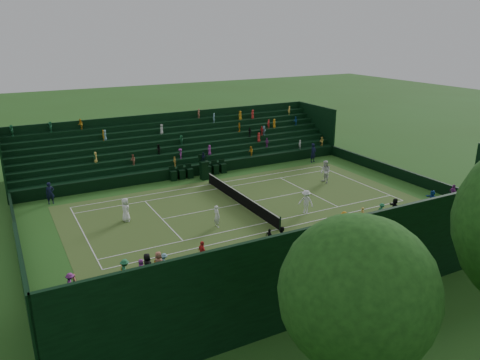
% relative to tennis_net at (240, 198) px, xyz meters
% --- Properties ---
extents(ground, '(160.00, 160.00, 0.00)m').
position_rel_tennis_net_xyz_m(ground, '(0.00, 0.00, -0.53)').
color(ground, '#2B571B').
rests_on(ground, ground).
extents(court_surface, '(12.97, 26.77, 0.01)m').
position_rel_tennis_net_xyz_m(court_surface, '(0.00, 0.00, -0.52)').
color(court_surface, '#2C6B23').
rests_on(court_surface, ground).
extents(perimeter_wall_north, '(17.17, 0.20, 1.00)m').
position_rel_tennis_net_xyz_m(perimeter_wall_north, '(0.00, 15.88, -0.03)').
color(perimeter_wall_north, black).
rests_on(perimeter_wall_north, ground).
extents(perimeter_wall_south, '(17.17, 0.20, 1.00)m').
position_rel_tennis_net_xyz_m(perimeter_wall_south, '(0.00, -15.88, -0.03)').
color(perimeter_wall_south, black).
rests_on(perimeter_wall_south, ground).
extents(perimeter_wall_east, '(0.20, 31.77, 1.00)m').
position_rel_tennis_net_xyz_m(perimeter_wall_east, '(8.48, 0.00, -0.03)').
color(perimeter_wall_east, black).
rests_on(perimeter_wall_east, ground).
extents(perimeter_wall_west, '(0.20, 31.77, 1.00)m').
position_rel_tennis_net_xyz_m(perimeter_wall_west, '(-8.48, 0.00, -0.03)').
color(perimeter_wall_west, black).
rests_on(perimeter_wall_west, ground).
extents(north_grandstand, '(6.60, 32.00, 4.90)m').
position_rel_tennis_net_xyz_m(north_grandstand, '(12.66, 0.00, 1.02)').
color(north_grandstand, black).
rests_on(north_grandstand, ground).
extents(south_grandstand, '(6.60, 32.00, 4.90)m').
position_rel_tennis_net_xyz_m(south_grandstand, '(-12.66, 0.00, 1.02)').
color(south_grandstand, black).
rests_on(south_grandstand, ground).
extents(tennis_net, '(11.67, 0.10, 1.06)m').
position_rel_tennis_net_xyz_m(tennis_net, '(0.00, 0.00, 0.00)').
color(tennis_net, black).
rests_on(tennis_net, ground).
extents(umpire_chair, '(0.80, 0.80, 2.53)m').
position_rel_tennis_net_xyz_m(umpire_chair, '(-7.15, 0.11, 0.56)').
color(umpire_chair, black).
rests_on(umpire_chair, ground).
extents(courtside_chairs, '(0.58, 5.55, 1.26)m').
position_rel_tennis_net_xyz_m(courtside_chairs, '(-8.15, 0.01, -0.05)').
color(courtside_chairs, black).
rests_on(courtside_chairs, ground).
extents(player_near_west, '(0.95, 0.72, 1.75)m').
position_rel_tennis_net_xyz_m(player_near_west, '(-0.89, -8.76, 0.35)').
color(player_near_west, white).
rests_on(player_near_west, ground).
extents(player_near_east, '(0.63, 0.45, 1.60)m').
position_rel_tennis_net_xyz_m(player_near_east, '(3.10, -3.48, 0.27)').
color(player_near_east, white).
rests_on(player_near_east, ground).
extents(player_far_west, '(1.06, 0.87, 2.03)m').
position_rel_tennis_net_xyz_m(player_far_west, '(-1.11, 9.18, 0.49)').
color(player_far_west, white).
rests_on(player_far_west, ground).
extents(player_far_east, '(1.35, 1.18, 1.80)m').
position_rel_tennis_net_xyz_m(player_far_east, '(3.92, 3.45, 0.38)').
color(player_far_east, white).
rests_on(player_far_east, ground).
extents(line_judge_north, '(0.63, 0.81, 1.97)m').
position_rel_tennis_net_xyz_m(line_judge_north, '(-7.09, 12.31, 0.46)').
color(line_judge_north, black).
rests_on(line_judge_north, ground).
extents(line_judge_south, '(0.44, 0.65, 1.75)m').
position_rel_tennis_net_xyz_m(line_judge_south, '(-7.14, -13.04, 0.35)').
color(line_judge_south, black).
rests_on(line_judge_south, ground).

